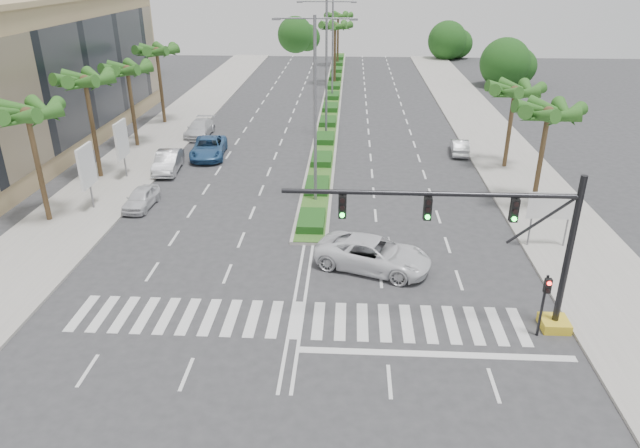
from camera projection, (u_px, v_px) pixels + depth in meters
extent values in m
plane|color=#333335|center=(296.00, 320.00, 25.95)|extent=(160.00, 160.00, 0.00)
cube|color=gray|center=(520.00, 175.00, 43.31)|extent=(6.00, 120.00, 0.15)
cube|color=gray|center=(128.00, 168.00, 44.82)|extent=(6.00, 120.00, 0.15)
cube|color=gray|center=(332.00, 100.00, 66.73)|extent=(2.20, 75.00, 0.20)
cube|color=#2C521C|center=(332.00, 99.00, 66.68)|extent=(1.80, 75.00, 0.04)
cube|color=tan|center=(18.00, 77.00, 48.32)|extent=(12.00, 36.00, 12.00)
cube|color=gold|center=(554.00, 324.00, 25.29)|extent=(1.20, 1.20, 0.45)
cylinder|color=black|center=(568.00, 254.00, 23.84)|extent=(0.28, 0.28, 7.00)
cylinder|color=black|center=(429.00, 194.00, 23.05)|extent=(12.00, 0.20, 0.20)
cylinder|color=black|center=(540.00, 221.00, 23.28)|extent=(2.53, 0.12, 2.15)
cube|color=black|center=(514.00, 210.00, 23.15)|extent=(0.32, 0.24, 1.00)
cylinder|color=#19E533|center=(514.00, 219.00, 23.15)|extent=(0.20, 0.06, 0.20)
cube|color=black|center=(428.00, 208.00, 23.32)|extent=(0.32, 0.24, 1.00)
cylinder|color=#19E533|center=(428.00, 217.00, 23.33)|extent=(0.20, 0.06, 0.20)
cube|color=black|center=(342.00, 207.00, 23.49)|extent=(0.32, 0.24, 1.00)
cylinder|color=#19E533|center=(342.00, 215.00, 23.50)|extent=(0.20, 0.06, 0.20)
cylinder|color=black|center=(542.00, 306.00, 24.26)|extent=(0.12, 0.12, 3.00)
cube|color=black|center=(548.00, 286.00, 23.66)|extent=(0.28, 0.22, 0.65)
cylinder|color=red|center=(549.00, 284.00, 23.47)|extent=(0.18, 0.05, 0.18)
cylinder|color=slate|center=(531.00, 225.00, 32.01)|extent=(0.10, 0.10, 2.80)
cylinder|color=slate|center=(567.00, 226.00, 31.91)|extent=(0.10, 0.10, 2.80)
cube|color=#0C6638|center=(552.00, 206.00, 31.45)|extent=(2.60, 0.08, 1.50)
cube|color=white|center=(553.00, 206.00, 31.41)|extent=(2.70, 0.02, 1.60)
cylinder|color=slate|center=(91.00, 190.00, 36.98)|extent=(0.12, 0.12, 2.80)
cube|color=white|center=(87.00, 166.00, 36.31)|extent=(0.18, 2.10, 2.70)
cube|color=#D8594C|center=(87.00, 166.00, 36.31)|extent=(0.12, 2.00, 2.60)
cylinder|color=slate|center=(125.00, 160.00, 42.42)|extent=(0.12, 0.12, 2.80)
cube|color=white|center=(121.00, 140.00, 41.75)|extent=(0.18, 2.10, 2.70)
cube|color=#D8594C|center=(121.00, 140.00, 41.75)|extent=(0.12, 2.00, 2.60)
cylinder|color=brown|center=(39.00, 168.00, 34.38)|extent=(0.32, 0.32, 7.00)
sphere|color=brown|center=(27.00, 113.00, 32.96)|extent=(0.70, 0.70, 0.70)
cone|color=#1B561B|center=(45.00, 115.00, 32.95)|extent=(0.90, 3.62, 1.50)
cone|color=#1B561B|center=(46.00, 111.00, 33.75)|extent=(3.39, 2.96, 1.50)
cone|color=#1B561B|center=(32.00, 110.00, 33.99)|extent=(3.73, 1.68, 1.50)
cone|color=#1B561B|center=(15.00, 112.00, 33.49)|extent=(2.38, 3.65, 1.50)
cone|color=#1B561B|center=(6.00, 116.00, 32.62)|extent=(2.38, 3.65, 1.50)
cone|color=#1B561B|center=(13.00, 119.00, 32.04)|extent=(3.73, 1.68, 1.50)
cone|color=#1B561B|center=(31.00, 118.00, 32.19)|extent=(3.39, 2.96, 1.50)
cylinder|color=brown|center=(93.00, 130.00, 41.56)|extent=(0.32, 0.32, 7.40)
sphere|color=brown|center=(85.00, 80.00, 40.05)|extent=(0.70, 0.70, 0.70)
cone|color=#1B561B|center=(100.00, 81.00, 40.04)|extent=(0.90, 3.62, 1.50)
cone|color=#1B561B|center=(99.00, 79.00, 40.84)|extent=(3.39, 2.96, 1.50)
cone|color=#1B561B|center=(88.00, 78.00, 41.08)|extent=(3.73, 1.68, 1.50)
cone|color=#1B561B|center=(74.00, 80.00, 40.58)|extent=(2.38, 3.65, 1.50)
cone|color=#1B561B|center=(68.00, 82.00, 39.71)|extent=(2.38, 3.65, 1.50)
cone|color=#1B561B|center=(75.00, 84.00, 39.13)|extent=(3.73, 1.68, 1.50)
cone|color=#1B561B|center=(89.00, 84.00, 39.28)|extent=(3.39, 2.96, 1.50)
cylinder|color=brown|center=(133.00, 108.00, 48.94)|extent=(0.32, 0.32, 6.80)
sphere|color=brown|center=(127.00, 69.00, 47.56)|extent=(0.70, 0.70, 0.70)
cone|color=#1B561B|center=(140.00, 71.00, 47.55)|extent=(0.90, 3.62, 1.50)
cone|color=#1B561B|center=(139.00, 69.00, 48.35)|extent=(3.39, 2.96, 1.50)
cone|color=#1B561B|center=(129.00, 68.00, 48.59)|extent=(3.73, 1.68, 1.50)
cone|color=#1B561B|center=(118.00, 69.00, 48.08)|extent=(2.38, 3.65, 1.50)
cone|color=#1B561B|center=(113.00, 71.00, 47.22)|extent=(2.38, 3.65, 1.50)
cone|color=#1B561B|center=(120.00, 73.00, 46.64)|extent=(3.73, 1.68, 1.50)
cone|color=#1B561B|center=(132.00, 72.00, 46.79)|extent=(3.39, 2.96, 1.50)
cylinder|color=brown|center=(161.00, 87.00, 56.11)|extent=(0.32, 0.32, 7.20)
sphere|color=brown|center=(157.00, 51.00, 54.65)|extent=(0.70, 0.70, 0.70)
cone|color=#1B561B|center=(168.00, 52.00, 54.64)|extent=(0.90, 3.62, 1.50)
cone|color=#1B561B|center=(166.00, 51.00, 55.44)|extent=(3.39, 2.96, 1.50)
cone|color=#1B561B|center=(158.00, 50.00, 55.68)|extent=(3.73, 1.68, 1.50)
cone|color=#1B561B|center=(148.00, 51.00, 55.17)|extent=(2.38, 3.65, 1.50)
cone|color=#1B561B|center=(145.00, 52.00, 54.31)|extent=(2.38, 3.65, 1.50)
cone|color=#1B561B|center=(151.00, 53.00, 53.73)|extent=(3.73, 1.68, 1.50)
cone|color=#1B561B|center=(161.00, 53.00, 53.88)|extent=(3.39, 2.96, 1.50)
cylinder|color=brown|center=(540.00, 160.00, 36.58)|extent=(0.32, 0.32, 6.50)
sphere|color=brown|center=(549.00, 112.00, 35.26)|extent=(0.70, 0.70, 0.70)
cone|color=#1B561B|center=(566.00, 114.00, 35.25)|extent=(0.90, 3.62, 1.50)
cone|color=#1B561B|center=(555.00, 110.00, 36.05)|extent=(3.39, 2.96, 1.50)
cone|color=#1B561B|center=(539.00, 109.00, 36.29)|extent=(3.73, 1.68, 1.50)
cone|color=#1B561B|center=(530.00, 111.00, 35.78)|extent=(2.38, 3.65, 1.50)
cone|color=#1B561B|center=(534.00, 115.00, 34.92)|extent=(2.38, 3.65, 1.50)
cone|color=#1B561B|center=(550.00, 118.00, 34.34)|extent=(3.73, 1.68, 1.50)
cone|color=#1B561B|center=(564.00, 117.00, 34.49)|extent=(3.39, 2.96, 1.50)
cylinder|color=brown|center=(509.00, 129.00, 43.90)|extent=(0.32, 0.32, 6.20)
sphere|color=brown|center=(515.00, 90.00, 42.64)|extent=(0.70, 0.70, 0.70)
cone|color=#1B561B|center=(530.00, 92.00, 42.63)|extent=(0.90, 3.62, 1.50)
cone|color=#1B561B|center=(521.00, 89.00, 43.43)|extent=(3.39, 2.96, 1.50)
cone|color=#1B561B|center=(508.00, 89.00, 43.67)|extent=(3.73, 1.68, 1.50)
cone|color=#1B561B|center=(500.00, 90.00, 43.17)|extent=(2.38, 3.65, 1.50)
cone|color=#1B561B|center=(503.00, 93.00, 42.30)|extent=(2.38, 3.65, 1.50)
cone|color=#1B561B|center=(515.00, 95.00, 41.72)|extent=(3.73, 1.68, 1.50)
cone|color=#1B561B|center=(527.00, 94.00, 41.87)|extent=(3.39, 2.96, 1.50)
cylinder|color=brown|center=(335.00, 56.00, 74.28)|extent=(0.32, 0.32, 7.50)
sphere|color=brown|center=(335.00, 26.00, 72.75)|extent=(0.70, 0.70, 0.70)
cone|color=#1B561B|center=(344.00, 27.00, 72.74)|extent=(0.90, 3.62, 1.50)
cone|color=#1B561B|center=(341.00, 26.00, 73.54)|extent=(3.39, 2.96, 1.50)
cone|color=#1B561B|center=(333.00, 26.00, 73.78)|extent=(3.73, 1.68, 1.50)
cone|color=#1B561B|center=(328.00, 27.00, 73.28)|extent=(2.38, 3.65, 1.50)
cone|color=#1B561B|center=(327.00, 27.00, 72.41)|extent=(2.38, 3.65, 1.50)
cone|color=#1B561B|center=(333.00, 28.00, 71.83)|extent=(3.73, 1.68, 1.50)
cone|color=#1B561B|center=(340.00, 28.00, 71.98)|extent=(3.39, 2.96, 1.50)
cylinder|color=brown|center=(338.00, 41.00, 87.89)|extent=(0.32, 0.32, 7.50)
sphere|color=brown|center=(338.00, 16.00, 86.36)|extent=(0.70, 0.70, 0.70)
cone|color=#1B561B|center=(345.00, 17.00, 86.35)|extent=(0.90, 3.62, 1.50)
cone|color=#1B561B|center=(343.00, 16.00, 87.15)|extent=(3.39, 2.96, 1.50)
cone|color=#1B561B|center=(337.00, 16.00, 87.39)|extent=(3.73, 1.68, 1.50)
cone|color=#1B561B|center=(332.00, 16.00, 86.88)|extent=(2.38, 3.65, 1.50)
cone|color=#1B561B|center=(331.00, 17.00, 86.02)|extent=(2.38, 3.65, 1.50)
cone|color=#1B561B|center=(336.00, 17.00, 85.44)|extent=(3.73, 1.68, 1.50)
cone|color=#1B561B|center=(343.00, 17.00, 85.59)|extent=(3.39, 2.96, 1.50)
cylinder|color=slate|center=(315.00, 115.00, 36.15)|extent=(0.20, 0.20, 12.00)
cylinder|color=slate|center=(295.00, 18.00, 33.78)|extent=(2.40, 0.10, 0.10)
cylinder|color=slate|center=(335.00, 18.00, 33.66)|extent=(2.40, 0.10, 0.10)
cube|color=slate|center=(276.00, 19.00, 33.86)|extent=(0.50, 0.25, 0.12)
cube|color=slate|center=(354.00, 19.00, 33.63)|extent=(0.50, 0.25, 0.12)
cylinder|color=slate|center=(326.00, 71.00, 50.66)|extent=(0.20, 0.20, 12.00)
cylinder|color=slate|center=(313.00, 1.00, 48.30)|extent=(2.40, 0.10, 0.10)
cylinder|color=slate|center=(341.00, 2.00, 48.18)|extent=(2.40, 0.10, 0.10)
cube|color=slate|center=(300.00, 2.00, 48.37)|extent=(0.50, 0.25, 0.12)
cube|color=slate|center=(354.00, 2.00, 48.14)|extent=(0.50, 0.25, 0.12)
cylinder|color=slate|center=(333.00, 47.00, 65.17)|extent=(0.20, 0.20, 12.00)
imported|color=silver|center=(141.00, 198.00, 37.60)|extent=(1.70, 3.91, 1.31)
imported|color=#BCBCC1|center=(168.00, 162.00, 44.08)|extent=(2.08, 4.90, 1.57)
imported|color=#2D598C|center=(209.00, 148.00, 47.41)|extent=(3.21, 5.93, 1.58)
imported|color=silver|center=(200.00, 129.00, 53.09)|extent=(2.17, 5.04, 1.45)
imported|color=white|center=(374.00, 254.00, 30.00)|extent=(6.66, 4.67, 1.69)
imported|color=#BCBCC1|center=(460.00, 147.00, 48.16)|extent=(1.70, 3.99, 1.28)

